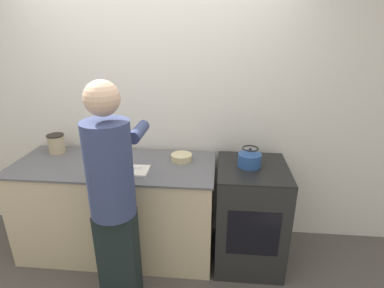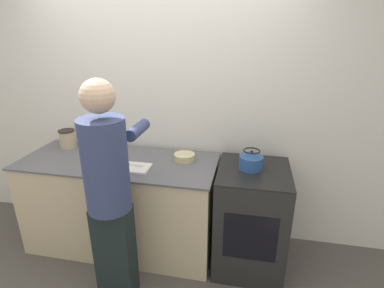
% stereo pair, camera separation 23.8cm
% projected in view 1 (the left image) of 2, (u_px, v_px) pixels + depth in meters
% --- Properties ---
extents(ground_plane, '(12.00, 12.00, 0.00)m').
position_uv_depth(ground_plane, '(145.00, 276.00, 2.60)').
color(ground_plane, '#4C4742').
extents(wall_back, '(8.00, 0.05, 2.60)m').
position_uv_depth(wall_back, '(156.00, 108.00, 2.84)').
color(wall_back, silver).
rests_on(wall_back, ground_plane).
extents(counter, '(1.78, 0.72, 0.90)m').
position_uv_depth(counter, '(118.00, 207.00, 2.79)').
color(counter, '#C6B28E').
rests_on(counter, ground_plane).
extents(oven, '(0.59, 0.64, 0.93)m').
position_uv_depth(oven, '(249.00, 215.00, 2.65)').
color(oven, black).
rests_on(oven, ground_plane).
extents(person, '(0.36, 0.59, 1.73)m').
position_uv_depth(person, '(113.00, 193.00, 2.06)').
color(person, black).
rests_on(person, ground_plane).
extents(cutting_board, '(0.29, 0.20, 0.02)m').
position_uv_depth(cutting_board, '(131.00, 170.00, 2.48)').
color(cutting_board, silver).
rests_on(cutting_board, counter).
extents(knife, '(0.19, 0.04, 0.01)m').
position_uv_depth(knife, '(129.00, 168.00, 2.50)').
color(knife, silver).
rests_on(knife, cutting_board).
extents(kettle, '(0.19, 0.19, 0.17)m').
position_uv_depth(kettle, '(250.00, 158.00, 2.48)').
color(kettle, '#284C8C').
rests_on(kettle, oven).
extents(bowl_prep, '(0.19, 0.19, 0.06)m').
position_uv_depth(bowl_prep, '(182.00, 157.00, 2.68)').
color(bowl_prep, '#C6B789').
rests_on(bowl_prep, counter).
extents(bowl_mixing, '(0.18, 0.18, 0.08)m').
position_uv_depth(bowl_mixing, '(104.00, 150.00, 2.83)').
color(bowl_mixing, brown).
rests_on(bowl_mixing, counter).
extents(canister_jar, '(0.16, 0.16, 0.18)m').
position_uv_depth(canister_jar, '(56.00, 144.00, 2.83)').
color(canister_jar, tan).
rests_on(canister_jar, counter).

